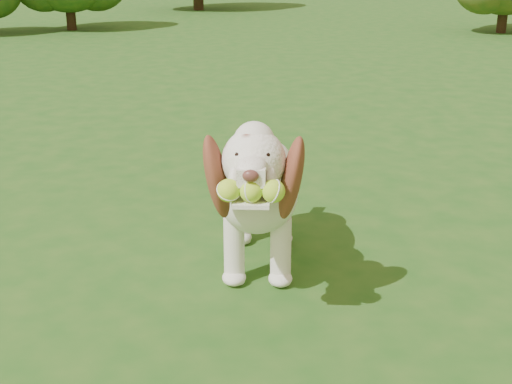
{
  "coord_description": "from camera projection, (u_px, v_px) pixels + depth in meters",
  "views": [
    {
      "loc": [
        0.55,
        -3.08,
        1.41
      ],
      "look_at": [
        0.56,
        -0.4,
        0.46
      ],
      "focal_mm": 50.0,
      "sensor_mm": 36.0,
      "label": 1
    }
  ],
  "objects": [
    {
      "name": "ground",
      "position": [
        138.0,
        255.0,
        3.37
      ],
      "size": [
        80.0,
        80.0,
        0.0
      ],
      "primitive_type": "plane",
      "color": "#1D4F16",
      "rests_on": "ground"
    },
    {
      "name": "dog",
      "position": [
        259.0,
        183.0,
        3.08
      ],
      "size": [
        0.42,
        1.2,
        0.78
      ],
      "rotation": [
        0.0,
        0.0,
        -0.05
      ],
      "color": "white",
      "rests_on": "ground"
    }
  ]
}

